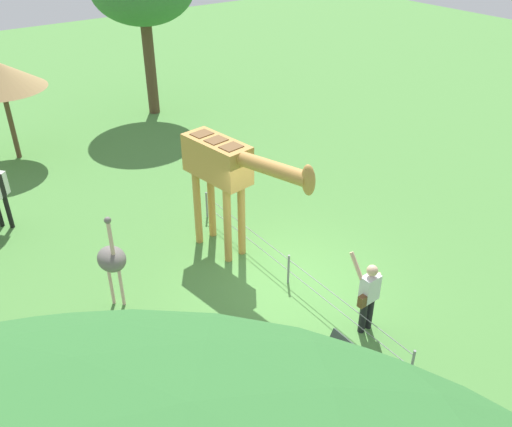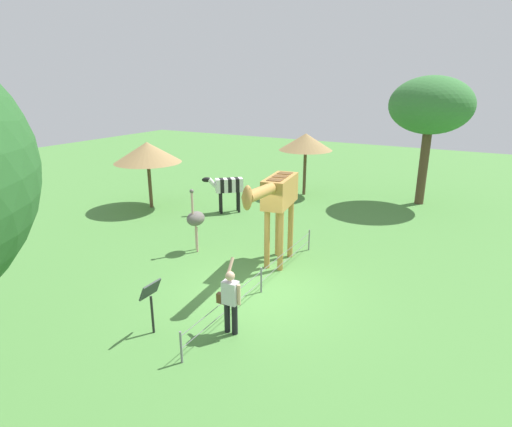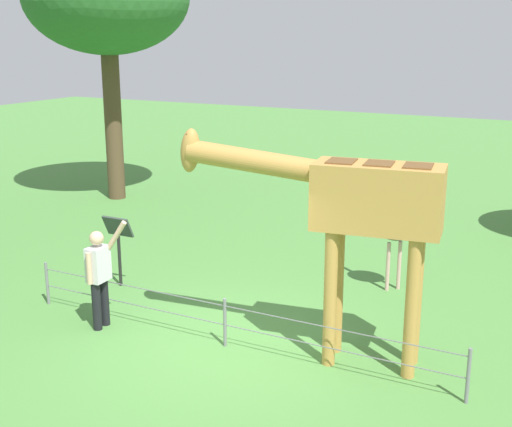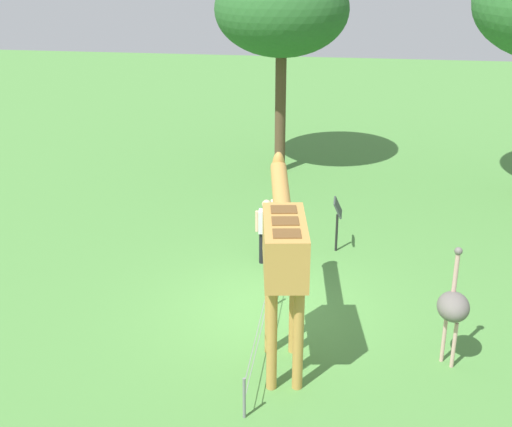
{
  "view_description": "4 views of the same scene",
  "coord_description": "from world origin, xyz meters",
  "px_view_note": "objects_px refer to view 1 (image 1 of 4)",
  "views": [
    {
      "loc": [
        7.4,
        -6.12,
        7.65
      ],
      "look_at": [
        -0.3,
        -0.58,
        1.91
      ],
      "focal_mm": 37.95,
      "sensor_mm": 36.0,
      "label": 1
    },
    {
      "loc": [
        9.16,
        5.04,
        5.65
      ],
      "look_at": [
        -0.19,
        -0.18,
        2.23
      ],
      "focal_mm": 29.06,
      "sensor_mm": 36.0,
      "label": 2
    },
    {
      "loc": [
        -4.68,
        8.1,
        4.52
      ],
      "look_at": [
        -0.47,
        0.0,
        2.08
      ],
      "focal_mm": 47.69,
      "sensor_mm": 36.0,
      "label": 3
    },
    {
      "loc": [
        -12.49,
        -1.31,
        7.31
      ],
      "look_at": [
        0.47,
        0.44,
        1.9
      ],
      "focal_mm": 48.93,
      "sensor_mm": 36.0,
      "label": 4
    }
  ],
  "objects_px": {
    "giraffe": "(226,170)",
    "visitor": "(368,294)",
    "ostrich": "(112,259)",
    "info_sign": "(340,356)"
  },
  "relations": [
    {
      "from": "info_sign",
      "to": "visitor",
      "type": "bearing_deg",
      "value": 119.39
    },
    {
      "from": "visitor",
      "to": "ostrich",
      "type": "height_order",
      "value": "ostrich"
    },
    {
      "from": "giraffe",
      "to": "visitor",
      "type": "height_order",
      "value": "giraffe"
    },
    {
      "from": "giraffe",
      "to": "info_sign",
      "type": "relative_size",
      "value": 2.84
    },
    {
      "from": "giraffe",
      "to": "ostrich",
      "type": "bearing_deg",
      "value": -85.31
    },
    {
      "from": "ostrich",
      "to": "visitor",
      "type": "bearing_deg",
      "value": 45.74
    },
    {
      "from": "giraffe",
      "to": "visitor",
      "type": "relative_size",
      "value": 2.14
    },
    {
      "from": "info_sign",
      "to": "giraffe",
      "type": "bearing_deg",
      "value": 169.88
    },
    {
      "from": "giraffe",
      "to": "ostrich",
      "type": "height_order",
      "value": "giraffe"
    },
    {
      "from": "giraffe",
      "to": "visitor",
      "type": "distance_m",
      "value": 4.14
    }
  ]
}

